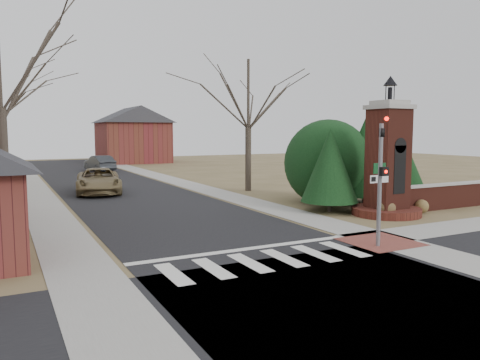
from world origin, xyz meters
TOP-DOWN VIEW (x-y plane):
  - ground at (0.00, 0.00)m, footprint 120.00×120.00m
  - main_street at (0.00, 22.00)m, footprint 8.00×70.00m
  - cross_street at (0.00, -3.00)m, footprint 120.00×8.00m
  - crosswalk_zone at (0.00, 0.80)m, footprint 8.00×2.20m
  - stop_bar at (0.00, 2.30)m, footprint 8.00×0.35m
  - sidewalk_right_main at (5.20, 22.00)m, footprint 2.00×60.00m
  - sidewalk_left at (-5.20, 22.00)m, footprint 2.00×60.00m
  - curb_apron at (4.80, 1.00)m, footprint 2.40×2.40m
  - traffic_signal_pole at (4.30, 0.57)m, footprint 0.28×0.41m
  - sign_post at (5.59, 1.99)m, footprint 0.90×0.07m
  - brick_gate_monument at (9.00, 4.99)m, footprint 3.20×3.20m
  - brick_garden_wall at (13.50, 5.00)m, footprint 7.50×0.50m
  - house_distant_right at (7.99, 47.99)m, footprint 8.80×8.80m
  - evergreen_near at (7.20, 7.00)m, footprint 2.80×2.80m
  - evergreen_mid at (10.50, 8.20)m, footprint 3.40×3.40m
  - evergreen_far at (12.50, 7.20)m, footprint 2.40×2.40m
  - evergreen_mass at (9.00, 9.50)m, footprint 4.80×4.80m
  - bare_tree_3 at (7.50, 16.00)m, footprint 7.00×7.00m
  - pickup_truck at (-1.60, 19.19)m, footprint 3.55×6.11m
  - distant_car at (1.60, 36.01)m, footprint 2.40×4.97m
  - dry_shrub_left at (8.60, 4.60)m, footprint 0.87×0.87m
  - dry_shrub_right at (10.90, 4.60)m, footprint 0.66×0.66m

SIDE VIEW (x-z plane):
  - ground at x=0.00m, z-range 0.00..0.00m
  - main_street at x=0.00m, z-range 0.00..0.01m
  - cross_street at x=0.00m, z-range 0.00..0.01m
  - crosswalk_zone at x=0.00m, z-range 0.00..0.02m
  - stop_bar at x=0.00m, z-range 0.00..0.02m
  - sidewalk_right_main at x=5.20m, z-range 0.00..0.02m
  - sidewalk_left at x=-5.20m, z-range 0.00..0.02m
  - curb_apron at x=4.80m, z-range 0.00..0.02m
  - dry_shrub_right at x=10.90m, z-range 0.00..0.66m
  - dry_shrub_left at x=8.60m, z-range 0.00..0.87m
  - brick_garden_wall at x=13.50m, z-range 0.01..1.31m
  - distant_car at x=1.60m, z-range 0.00..1.57m
  - pickup_truck at x=-1.60m, z-range 0.00..1.60m
  - evergreen_far at x=12.50m, z-range 0.25..3.55m
  - sign_post at x=5.59m, z-range 0.57..3.32m
  - brick_gate_monument at x=9.00m, z-range -1.07..5.40m
  - evergreen_near at x=7.20m, z-range 0.25..4.35m
  - evergreen_mass at x=9.00m, z-range 0.00..4.80m
  - traffic_signal_pole at x=4.30m, z-range 0.34..4.84m
  - evergreen_mid at x=10.50m, z-range 0.25..4.95m
  - house_distant_right at x=7.99m, z-range 0.00..7.30m
  - bare_tree_3 at x=7.50m, z-range 1.84..11.54m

